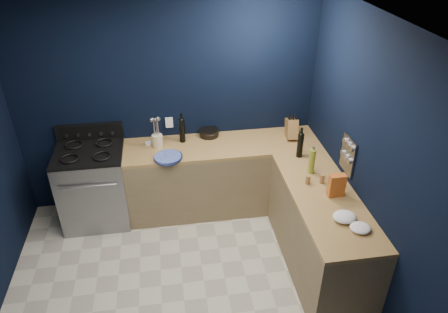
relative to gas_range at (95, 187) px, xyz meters
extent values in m
cube|color=beige|center=(0.93, -1.42, -0.47)|extent=(3.50, 3.50, 0.02)
cube|color=silver|center=(0.93, -1.42, 2.15)|extent=(3.50, 3.50, 0.02)
cube|color=black|center=(0.93, 0.34, 0.84)|extent=(3.50, 0.02, 2.60)
cube|color=black|center=(2.69, -1.42, 0.84)|extent=(0.02, 3.50, 2.60)
cube|color=olive|center=(1.53, 0.02, -0.03)|extent=(2.30, 0.63, 0.86)
cube|color=brown|center=(1.53, 0.02, 0.42)|extent=(2.30, 0.63, 0.04)
cube|color=olive|center=(2.37, -1.13, -0.03)|extent=(0.63, 1.67, 0.86)
cube|color=brown|center=(2.37, -1.13, 0.42)|extent=(0.63, 1.67, 0.04)
cube|color=gray|center=(0.00, 0.00, 0.00)|extent=(0.76, 0.66, 0.92)
cube|color=black|center=(0.00, -0.32, -0.01)|extent=(0.59, 0.02, 0.42)
cube|color=black|center=(0.00, 0.00, 0.48)|extent=(0.76, 0.66, 0.03)
cube|color=black|center=(0.00, 0.30, 0.58)|extent=(0.76, 0.06, 0.20)
cube|color=gray|center=(2.67, -0.87, 0.72)|extent=(0.02, 0.28, 0.38)
cube|color=white|center=(0.93, 0.32, 0.62)|extent=(0.09, 0.02, 0.13)
cylinder|color=#2D3D96|center=(0.88, -0.22, 0.46)|extent=(0.40, 0.40, 0.04)
cylinder|color=white|center=(0.67, 0.14, 0.46)|extent=(0.09, 0.09, 0.03)
cylinder|color=#F3E5C2|center=(0.78, 0.08, 0.52)|extent=(0.13, 0.13, 0.15)
cylinder|color=black|center=(1.07, 0.16, 0.58)|extent=(0.09, 0.09, 0.28)
cylinder|color=black|center=(1.40, 0.25, 0.48)|extent=(0.30, 0.30, 0.09)
cube|color=brown|center=(2.37, 0.06, 0.56)|extent=(0.15, 0.28, 0.29)
cylinder|color=black|center=(2.34, -0.38, 0.58)|extent=(0.07, 0.07, 0.28)
cylinder|color=olive|center=(2.36, -0.72, 0.58)|extent=(0.07, 0.07, 0.28)
cylinder|color=olive|center=(2.41, -0.92, 0.49)|extent=(0.06, 0.06, 0.10)
cylinder|color=olive|center=(2.26, -0.91, 0.49)|extent=(0.06, 0.06, 0.10)
cube|color=#A81607|center=(2.46, -1.14, 0.56)|extent=(0.16, 0.08, 0.23)
ellipsoid|color=white|center=(2.40, -1.50, 0.48)|extent=(0.26, 0.23, 0.07)
ellipsoid|color=white|center=(2.49, -1.65, 0.47)|extent=(0.23, 0.22, 0.05)
camera|label=1|loc=(0.90, -4.18, 2.89)|focal=33.36mm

